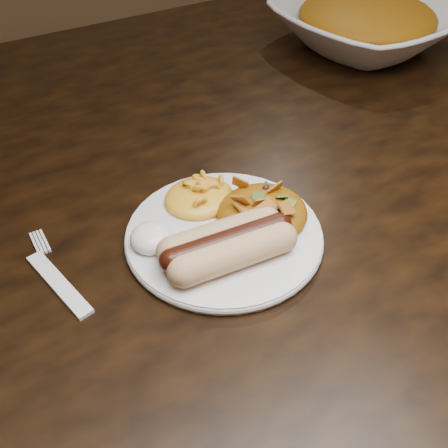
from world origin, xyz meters
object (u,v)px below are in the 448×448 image
fork (59,284)px  serving_bowl (365,26)px  table (196,204)px  plate (224,235)px

fork → serving_bowl: (0.60, 0.27, 0.03)m
table → fork: bearing=-146.8°
table → plate: plate is taller
table → serving_bowl: bearing=18.1°
plate → serving_bowl: bearing=33.5°
table → plate: size_ratio=8.05×
fork → plate: bearing=-20.0°
fork → table: bearing=21.1°
plate → serving_bowl: 0.53m
table → plate: bearing=-106.9°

